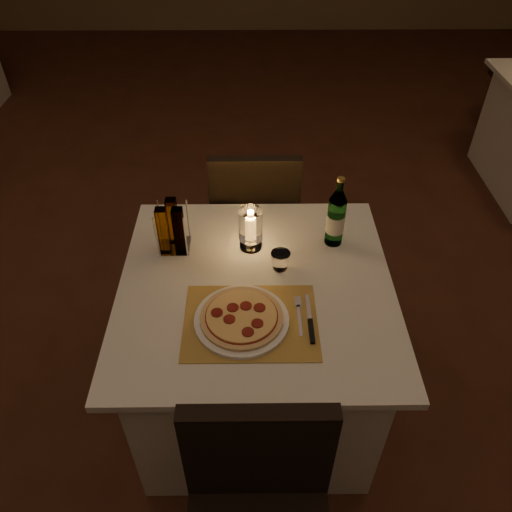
{
  "coord_description": "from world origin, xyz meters",
  "views": [
    {
      "loc": [
        -0.01,
        -1.55,
        2.02
      ],
      "look_at": [
        0.0,
        -0.25,
        0.86
      ],
      "focal_mm": 35.0,
      "sensor_mm": 36.0,
      "label": 1
    }
  ],
  "objects_px": {
    "plate": "(242,320)",
    "pizza": "(242,317)",
    "chair_far": "(255,210)",
    "tumbler": "(280,261)",
    "hurricane_candle": "(251,226)",
    "main_table": "(256,347)",
    "chair_near": "(258,511)",
    "water_bottle": "(336,218)"
  },
  "relations": [
    {
      "from": "chair_far",
      "to": "pizza",
      "type": "xyz_separation_m",
      "value": [
        -0.05,
        -0.89,
        0.22
      ]
    },
    {
      "from": "water_bottle",
      "to": "hurricane_candle",
      "type": "xyz_separation_m",
      "value": [
        -0.33,
        -0.03,
        -0.02
      ]
    },
    {
      "from": "plate",
      "to": "chair_far",
      "type": "bearing_deg",
      "value": 86.8
    },
    {
      "from": "plate",
      "to": "pizza",
      "type": "height_order",
      "value": "pizza"
    },
    {
      "from": "chair_near",
      "to": "tumbler",
      "type": "height_order",
      "value": "chair_near"
    },
    {
      "from": "plate",
      "to": "tumbler",
      "type": "height_order",
      "value": "tumbler"
    },
    {
      "from": "chair_near",
      "to": "pizza",
      "type": "bearing_deg",
      "value": 95.35
    },
    {
      "from": "chair_far",
      "to": "water_bottle",
      "type": "distance_m",
      "value": 0.65
    },
    {
      "from": "pizza",
      "to": "hurricane_candle",
      "type": "distance_m",
      "value": 0.4
    },
    {
      "from": "chair_far",
      "to": "water_bottle",
      "type": "xyz_separation_m",
      "value": [
        0.31,
        -0.48,
        0.31
      ]
    },
    {
      "from": "plate",
      "to": "water_bottle",
      "type": "bearing_deg",
      "value": 49.29
    },
    {
      "from": "main_table",
      "to": "tumbler",
      "type": "bearing_deg",
      "value": 43.75
    },
    {
      "from": "main_table",
      "to": "chair_far",
      "type": "xyz_separation_m",
      "value": [
        -0.0,
        0.71,
        0.18
      ]
    },
    {
      "from": "chair_far",
      "to": "pizza",
      "type": "relative_size",
      "value": 3.21
    },
    {
      "from": "chair_far",
      "to": "hurricane_candle",
      "type": "xyz_separation_m",
      "value": [
        -0.02,
        -0.5,
        0.29
      ]
    },
    {
      "from": "main_table",
      "to": "plate",
      "type": "relative_size",
      "value": 3.12
    },
    {
      "from": "chair_near",
      "to": "water_bottle",
      "type": "bearing_deg",
      "value": 71.98
    },
    {
      "from": "chair_far",
      "to": "tumbler",
      "type": "bearing_deg",
      "value": -81.69
    },
    {
      "from": "plate",
      "to": "hurricane_candle",
      "type": "height_order",
      "value": "hurricane_candle"
    },
    {
      "from": "pizza",
      "to": "hurricane_candle",
      "type": "relative_size",
      "value": 1.59
    },
    {
      "from": "plate",
      "to": "water_bottle",
      "type": "xyz_separation_m",
      "value": [
        0.36,
        0.42,
        0.11
      ]
    },
    {
      "from": "pizza",
      "to": "tumbler",
      "type": "relative_size",
      "value": 3.83
    },
    {
      "from": "chair_near",
      "to": "chair_far",
      "type": "relative_size",
      "value": 1.0
    },
    {
      "from": "chair_near",
      "to": "tumbler",
      "type": "relative_size",
      "value": 12.31
    },
    {
      "from": "chair_far",
      "to": "pizza",
      "type": "bearing_deg",
      "value": -93.2
    },
    {
      "from": "chair_far",
      "to": "tumbler",
      "type": "distance_m",
      "value": 0.67
    },
    {
      "from": "tumbler",
      "to": "hurricane_candle",
      "type": "xyz_separation_m",
      "value": [
        -0.11,
        0.12,
        0.07
      ]
    },
    {
      "from": "main_table",
      "to": "plate",
      "type": "distance_m",
      "value": 0.42
    },
    {
      "from": "main_table",
      "to": "pizza",
      "type": "height_order",
      "value": "pizza"
    },
    {
      "from": "chair_near",
      "to": "plate",
      "type": "height_order",
      "value": "chair_near"
    },
    {
      "from": "plate",
      "to": "hurricane_candle",
      "type": "xyz_separation_m",
      "value": [
        0.03,
        0.39,
        0.09
      ]
    },
    {
      "from": "chair_near",
      "to": "chair_far",
      "type": "distance_m",
      "value": 1.43
    },
    {
      "from": "plate",
      "to": "pizza",
      "type": "distance_m",
      "value": 0.02
    },
    {
      "from": "chair_near",
      "to": "water_bottle",
      "type": "height_order",
      "value": "water_bottle"
    },
    {
      "from": "pizza",
      "to": "tumbler",
      "type": "height_order",
      "value": "tumbler"
    },
    {
      "from": "main_table",
      "to": "hurricane_candle",
      "type": "xyz_separation_m",
      "value": [
        -0.02,
        0.21,
        0.47
      ]
    },
    {
      "from": "tumbler",
      "to": "water_bottle",
      "type": "relative_size",
      "value": 0.24
    },
    {
      "from": "water_bottle",
      "to": "pizza",
      "type": "bearing_deg",
      "value": -130.71
    },
    {
      "from": "tumbler",
      "to": "water_bottle",
      "type": "distance_m",
      "value": 0.28
    },
    {
      "from": "pizza",
      "to": "water_bottle",
      "type": "height_order",
      "value": "water_bottle"
    },
    {
      "from": "main_table",
      "to": "tumbler",
      "type": "distance_m",
      "value": 0.42
    },
    {
      "from": "chair_near",
      "to": "water_bottle",
      "type": "xyz_separation_m",
      "value": [
        0.31,
        0.95,
        0.31
      ]
    }
  ]
}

